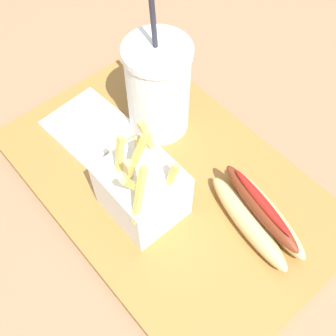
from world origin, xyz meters
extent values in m
cube|color=#8C6B4C|center=(0.00, 0.00, -0.01)|extent=(2.40, 2.40, 0.02)
cube|color=olive|center=(0.00, 0.00, 0.01)|extent=(0.48, 0.31, 0.02)
cylinder|color=white|center=(0.09, -0.06, 0.09)|extent=(0.09, 0.09, 0.14)
cylinder|color=white|center=(0.09, -0.06, 0.16)|extent=(0.09, 0.09, 0.01)
cylinder|color=#262633|center=(0.09, -0.06, 0.21)|extent=(0.01, 0.01, 0.09)
cube|color=white|center=(-0.01, 0.05, 0.06)|extent=(0.10, 0.09, 0.09)
cube|color=#E5C660|center=(0.01, 0.07, 0.12)|extent=(0.01, 0.02, 0.07)
cube|color=#E5C660|center=(0.01, 0.04, 0.12)|extent=(0.03, 0.02, 0.08)
cube|color=#E5C660|center=(-0.04, 0.03, 0.11)|extent=(0.01, 0.02, 0.07)
cube|color=#E5C660|center=(-0.03, 0.08, 0.13)|extent=(0.02, 0.04, 0.08)
cube|color=#E5C660|center=(-0.01, 0.06, 0.14)|extent=(0.02, 0.04, 0.09)
cube|color=#E5C660|center=(0.01, 0.03, 0.13)|extent=(0.01, 0.03, 0.08)
cube|color=#E5C660|center=(-0.01, 0.07, 0.12)|extent=(0.03, 0.02, 0.08)
cube|color=#E5C660|center=(-0.05, 0.08, 0.13)|extent=(0.02, 0.04, 0.07)
ellipsoid|color=#DBB775|center=(-0.13, -0.06, 0.04)|extent=(0.16, 0.06, 0.03)
ellipsoid|color=#DBB775|center=(-0.12, -0.03, 0.04)|extent=(0.16, 0.06, 0.03)
ellipsoid|color=maroon|center=(-0.13, -0.04, 0.06)|extent=(0.15, 0.05, 0.02)
ellipsoid|color=red|center=(-0.13, -0.04, 0.08)|extent=(0.11, 0.03, 0.01)
cylinder|color=white|center=(0.18, -0.10, 0.03)|extent=(0.03, 0.03, 0.02)
cylinder|color=#B2140F|center=(0.18, -0.10, 0.04)|extent=(0.03, 0.03, 0.01)
cube|color=white|center=(0.15, 0.03, 0.02)|extent=(0.13, 0.11, 0.01)
camera|label=1|loc=(-0.24, 0.21, 0.54)|focal=45.12mm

